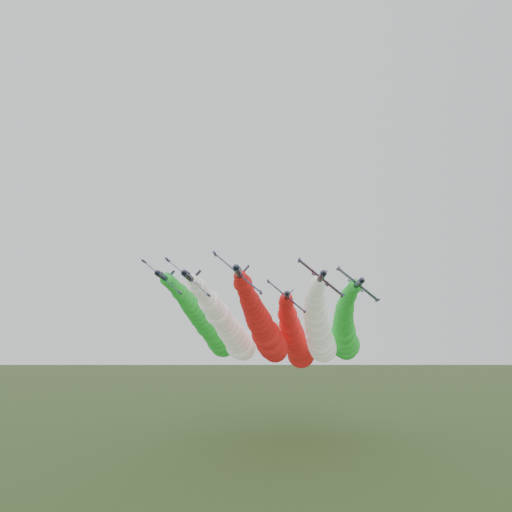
{
  "coord_description": "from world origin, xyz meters",
  "views": [
    {
      "loc": [
        8.44,
        -89.16,
        25.13
      ],
      "look_at": [
        4.55,
        10.59,
        44.4
      ],
      "focal_mm": 35.0,
      "sensor_mm": 36.0,
      "label": 1
    }
  ],
  "objects_px": {
    "jet_inner_right": "(319,332)",
    "jet_outer_right": "(345,333)",
    "jet_lead": "(266,332)",
    "jet_outer_left": "(210,328)",
    "jet_inner_left": "(230,331)",
    "jet_trail": "(295,340)"
  },
  "relations": [
    {
      "from": "jet_trail",
      "to": "jet_inner_left",
      "type": "bearing_deg",
      "value": -138.45
    },
    {
      "from": "jet_outer_left",
      "to": "jet_outer_right",
      "type": "xyz_separation_m",
      "value": [
        41.93,
        1.01,
        -1.77
      ]
    },
    {
      "from": "jet_inner_right",
      "to": "jet_outer_right",
      "type": "xyz_separation_m",
      "value": [
        8.99,
        12.57,
        -0.06
      ]
    },
    {
      "from": "jet_lead",
      "to": "jet_outer_right",
      "type": "relative_size",
      "value": 1.0
    },
    {
      "from": "jet_inner_left",
      "to": "jet_inner_right",
      "type": "xyz_separation_m",
      "value": [
        25.5,
        0.97,
        -0.28
      ]
    },
    {
      "from": "jet_lead",
      "to": "jet_outer_right",
      "type": "distance_m",
      "value": 32.0
    },
    {
      "from": "jet_inner_right",
      "to": "jet_outer_right",
      "type": "height_order",
      "value": "jet_outer_right"
    },
    {
      "from": "jet_lead",
      "to": "jet_outer_left",
      "type": "relative_size",
      "value": 0.99
    },
    {
      "from": "jet_inner_right",
      "to": "jet_outer_left",
      "type": "bearing_deg",
      "value": 160.65
    },
    {
      "from": "jet_inner_left",
      "to": "jet_outer_right",
      "type": "xyz_separation_m",
      "value": [
        34.49,
        13.54,
        -0.34
      ]
    },
    {
      "from": "jet_outer_left",
      "to": "jet_outer_right",
      "type": "height_order",
      "value": "jet_outer_left"
    },
    {
      "from": "jet_outer_right",
      "to": "jet_trail",
      "type": "xyz_separation_m",
      "value": [
        -15.23,
        3.52,
        -1.76
      ]
    },
    {
      "from": "jet_inner_right",
      "to": "jet_outer_right",
      "type": "relative_size",
      "value": 1.0
    },
    {
      "from": "jet_inner_right",
      "to": "jet_trail",
      "type": "bearing_deg",
      "value": 111.18
    },
    {
      "from": "jet_lead",
      "to": "jet_inner_right",
      "type": "height_order",
      "value": "jet_inner_right"
    },
    {
      "from": "jet_outer_right",
      "to": "jet_trail",
      "type": "distance_m",
      "value": 15.73
    },
    {
      "from": "jet_outer_right",
      "to": "jet_inner_left",
      "type": "bearing_deg",
      "value": -158.56
    },
    {
      "from": "jet_inner_left",
      "to": "jet_inner_right",
      "type": "bearing_deg",
      "value": 2.18
    },
    {
      "from": "jet_lead",
      "to": "jet_outer_left",
      "type": "bearing_deg",
      "value": 131.65
    },
    {
      "from": "jet_outer_right",
      "to": "jet_outer_left",
      "type": "bearing_deg",
      "value": -178.62
    },
    {
      "from": "jet_outer_right",
      "to": "jet_trail",
      "type": "height_order",
      "value": "jet_outer_right"
    },
    {
      "from": "jet_inner_right",
      "to": "jet_trail",
      "type": "height_order",
      "value": "jet_inner_right"
    }
  ]
}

